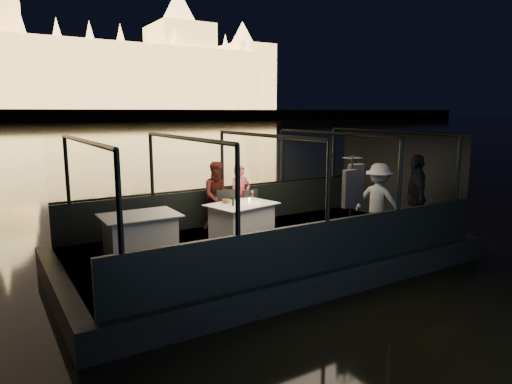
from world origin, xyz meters
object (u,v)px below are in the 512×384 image
dining_table_central (242,220)px  chair_port_left (230,213)px  person_man_maroon (218,199)px  passenger_stripe (379,200)px  chair_port_right (254,211)px  wine_bottle (233,199)px  person_woman_coral (240,196)px  passenger_dark (415,200)px  coat_stand (351,207)px  dining_table_aft (140,234)px

dining_table_central → chair_port_left: 0.52m
person_man_maroon → passenger_stripe: size_ratio=0.97×
chair_port_right → wine_bottle: (-0.87, -0.53, 0.47)m
person_woman_coral → person_man_maroon: 0.60m
chair_port_left → person_woman_coral: (0.49, 0.37, 0.30)m
passenger_dark → coat_stand: bearing=-52.0°
wine_bottle → person_man_maroon: bearing=82.2°
coat_stand → person_woman_coral: coat_stand is taller
chair_port_right → wine_bottle: 1.12m
wine_bottle → dining_table_central: bearing=17.0°
chair_port_left → person_woman_coral: person_woman_coral is taller
coat_stand → person_woman_coral: bearing=107.9°
passenger_stripe → chair_port_right: bearing=21.9°
passenger_stripe → wine_bottle: passenger_stripe is taller
chair_port_right → coat_stand: bearing=-80.0°
person_man_maroon → passenger_dark: bearing=-24.7°
dining_table_aft → passenger_stripe: bearing=-18.5°
dining_table_aft → coat_stand: size_ratio=0.77×
chair_port_right → wine_bottle: bearing=-156.4°
coat_stand → person_woman_coral: (-0.93, 2.87, -0.15)m
chair_port_right → coat_stand: size_ratio=0.48×
coat_stand → wine_bottle: coat_stand is taller
wine_bottle → passenger_stripe: bearing=-28.4°
chair_port_right → passenger_dark: size_ratio=0.49×
person_woman_coral → chair_port_right: bearing=-72.3°
coat_stand → passenger_stripe: (1.19, 0.38, -0.05)m
wine_bottle → person_woman_coral: bearing=52.8°
coat_stand → wine_bottle: (-1.65, 1.91, 0.02)m
chair_port_left → coat_stand: size_ratio=0.50×
person_man_maroon → passenger_dark: size_ratio=0.87×
person_woman_coral → passenger_dark: 4.05m
passenger_stripe → wine_bottle: size_ratio=6.15×
passenger_stripe → passenger_dark: (0.72, -0.40, 0.00)m
passenger_stripe → coat_stand: bearing=85.7°
chair_port_right → person_woman_coral: (-0.14, 0.43, 0.30)m
dining_table_aft → chair_port_right: (2.91, 0.43, 0.06)m
chair_port_left → wine_bottle: wine_bottle is taller
dining_table_central → dining_table_aft: size_ratio=0.97×
chair_port_left → passenger_stripe: 3.38m
dining_table_aft → wine_bottle: bearing=-2.8°
person_woman_coral → person_man_maroon: person_man_maroon is taller
dining_table_central → person_woman_coral: size_ratio=0.95×
passenger_dark → wine_bottle: passenger_dark is taller
chair_port_right → person_woman_coral: size_ratio=0.61×
wine_bottle → coat_stand: bearing=-49.1°
chair_port_left → dining_table_central: bearing=-77.0°
chair_port_right → passenger_stripe: bearing=-54.1°
passenger_stripe → person_woman_coral: bearing=18.4°
person_man_maroon → wine_bottle: person_man_maroon is taller
person_woman_coral → passenger_stripe: size_ratio=0.90×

